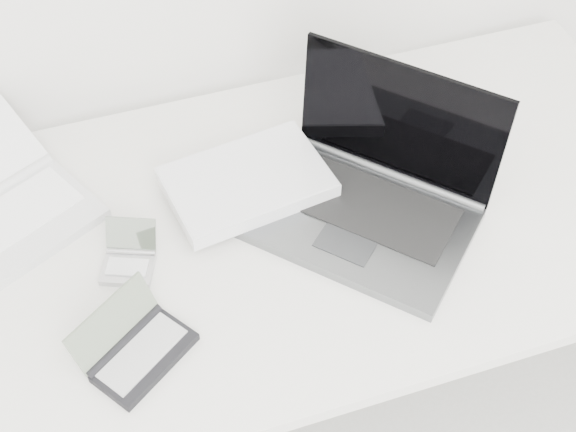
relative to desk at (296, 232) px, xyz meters
name	(u,v)px	position (x,y,z in m)	size (l,w,h in m)	color
desk	(296,232)	(0.00, 0.00, 0.00)	(1.60, 0.80, 0.73)	white
laptop_large	(327,189)	(0.07, 0.01, 0.09)	(0.60, 0.51, 0.27)	slate
netbook_open_white	(2,206)	(-0.53, 0.18, 0.07)	(0.42, 0.45, 0.10)	silver
pda_silver	(129,259)	(-0.33, -0.01, 0.06)	(0.13, 0.14, 0.07)	#B4B4B8
palmtop_charcoal	(136,348)	(-0.35, -0.20, 0.07)	(0.22, 0.20, 0.09)	black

